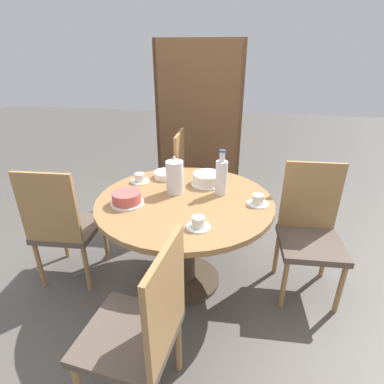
{
  "coord_description": "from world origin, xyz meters",
  "views": [
    {
      "loc": [
        0.35,
        -1.78,
        1.61
      ],
      "look_at": [
        0.0,
        0.3,
        0.62
      ],
      "focal_mm": 28.0,
      "sensor_mm": 36.0,
      "label": 1
    }
  ],
  "objects": [
    {
      "name": "coffee_pot",
      "position": [
        -0.09,
        0.09,
        0.83
      ],
      "size": [
        0.12,
        0.12,
        0.27
      ],
      "color": "silver",
      "rests_on": "dining_table"
    },
    {
      "name": "water_bottle",
      "position": [
        0.23,
        0.12,
        0.84
      ],
      "size": [
        0.08,
        0.08,
        0.32
      ],
      "color": "silver",
      "rests_on": "dining_table"
    },
    {
      "name": "chair_d",
      "position": [
        -0.04,
        -0.87,
        0.48
      ],
      "size": [
        0.47,
        0.47,
        0.94
      ],
      "rotation": [
        0.0,
        0.0,
        10.87
      ],
      "color": "#A87A47",
      "rests_on": "ground_plane"
    },
    {
      "name": "cup_c",
      "position": [
        0.14,
        -0.34,
        0.73
      ],
      "size": [
        0.14,
        0.14,
        0.07
      ],
      "color": "white",
      "rests_on": "dining_table"
    },
    {
      "name": "cake_main",
      "position": [
        0.12,
        0.27,
        0.75
      ],
      "size": [
        0.25,
        0.25,
        0.09
      ],
      "color": "white",
      "rests_on": "dining_table"
    },
    {
      "name": "chair_c",
      "position": [
        -0.87,
        -0.12,
        0.48
      ],
      "size": [
        0.44,
        0.44,
        0.94
      ],
      "rotation": [
        0.0,
        0.0,
        9.48
      ],
      "color": "#A87A47",
      "rests_on": "ground_plane"
    },
    {
      "name": "cup_b",
      "position": [
        0.48,
        0.0,
        0.73
      ],
      "size": [
        0.14,
        0.14,
        0.07
      ],
      "color": "white",
      "rests_on": "dining_table"
    },
    {
      "name": "chair_a",
      "position": [
        0.87,
        0.11,
        0.48
      ],
      "size": [
        0.44,
        0.44,
        0.94
      ],
      "rotation": [
        0.0,
        0.0,
        6.32
      ],
      "color": "#A87A47",
      "rests_on": "ground_plane"
    },
    {
      "name": "dining_table",
      "position": [
        0.0,
        0.0,
        0.55
      ],
      "size": [
        1.2,
        1.2,
        0.71
      ],
      "color": "#473828",
      "rests_on": "ground_plane"
    },
    {
      "name": "cake_second",
      "position": [
        -0.36,
        -0.14,
        0.75
      ],
      "size": [
        0.22,
        0.22,
        0.08
      ],
      "color": "white",
      "rests_on": "dining_table"
    },
    {
      "name": "ground_plane",
      "position": [
        0.0,
        0.0,
        0.0
      ],
      "size": [
        14.0,
        14.0,
        0.0
      ],
      "primitive_type": "plane",
      "color": "#56514C"
    },
    {
      "name": "cup_a",
      "position": [
        -0.39,
        0.23,
        0.73
      ],
      "size": [
        0.14,
        0.14,
        0.07
      ],
      "color": "white",
      "rests_on": "dining_table"
    },
    {
      "name": "plate_stack",
      "position": [
        -0.21,
        0.35,
        0.73
      ],
      "size": [
        0.19,
        0.19,
        0.05
      ],
      "color": "white",
      "rests_on": "dining_table"
    },
    {
      "name": "bookshelf",
      "position": [
        -0.11,
        1.47,
        0.84
      ],
      "size": [
        0.91,
        0.28,
        1.73
      ],
      "rotation": [
        0.0,
        0.0,
        3.14
      ],
      "color": "brown",
      "rests_on": "ground_plane"
    },
    {
      "name": "chair_b",
      "position": [
        -0.09,
        0.87,
        0.48
      ],
      "size": [
        0.43,
        0.43,
        0.94
      ],
      "rotation": [
        0.0,
        0.0,
        7.88
      ],
      "color": "#A87A47",
      "rests_on": "ground_plane"
    }
  ]
}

